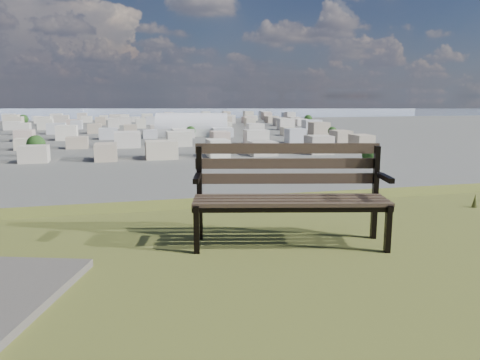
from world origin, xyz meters
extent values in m
cube|color=#443927|center=(-0.54, 2.10, 25.45)|extent=(1.82, 0.51, 0.04)
cube|color=#443927|center=(-0.51, 2.22, 25.45)|extent=(1.82, 0.51, 0.04)
cube|color=#443927|center=(-0.48, 2.34, 25.45)|extent=(1.82, 0.51, 0.04)
cube|color=#443927|center=(-0.45, 2.46, 25.45)|extent=(1.82, 0.51, 0.04)
cube|color=#443927|center=(-0.44, 2.54, 25.62)|extent=(1.81, 0.46, 0.10)
cube|color=#443927|center=(-0.43, 2.56, 25.77)|extent=(1.81, 0.46, 0.10)
cube|color=#443927|center=(-0.42, 2.59, 25.91)|extent=(1.81, 0.46, 0.10)
cube|color=black|center=(-1.40, 2.28, 25.23)|extent=(0.06, 0.07, 0.45)
cube|color=black|center=(-1.30, 2.71, 25.47)|extent=(0.06, 0.07, 0.95)
cube|color=black|center=(-1.36, 2.48, 25.42)|extent=(0.17, 0.51, 0.05)
cube|color=black|center=(-1.37, 2.43, 25.68)|extent=(0.13, 0.37, 0.05)
cube|color=black|center=(0.32, 1.88, 25.23)|extent=(0.06, 0.07, 0.45)
cube|color=black|center=(0.42, 2.31, 25.47)|extent=(0.06, 0.07, 0.95)
cube|color=black|center=(0.36, 2.08, 25.42)|extent=(0.17, 0.51, 0.05)
cube|color=black|center=(0.35, 2.03, 25.68)|extent=(0.13, 0.37, 0.05)
cube|color=black|center=(-0.54, 2.09, 25.41)|extent=(1.81, 0.46, 0.04)
cube|color=black|center=(-0.45, 2.47, 25.41)|extent=(1.81, 0.46, 0.04)
cone|color=brown|center=(2.40, 3.20, 25.09)|extent=(0.08, 0.08, 0.18)
cube|color=silver|center=(42.94, 313.94, 2.64)|extent=(50.81, 30.19, 5.28)
cylinder|color=white|center=(42.94, 313.94, 5.28)|extent=(50.81, 30.19, 20.06)
cube|color=#B7AC9D|center=(-36.00, 200.00, 3.50)|extent=(11.00, 11.00, 7.00)
cube|color=#BDA596|center=(-12.00, 200.00, 3.50)|extent=(11.00, 11.00, 7.00)
cube|color=#B5B5BA|center=(12.00, 200.00, 3.50)|extent=(11.00, 11.00, 7.00)
cube|color=#C1B59D|center=(36.00, 200.00, 3.50)|extent=(11.00, 11.00, 7.00)
cube|color=tan|center=(60.00, 200.00, 3.50)|extent=(11.00, 11.00, 7.00)
cube|color=beige|center=(84.00, 200.00, 3.50)|extent=(11.00, 11.00, 7.00)
cube|color=beige|center=(108.00, 200.00, 3.50)|extent=(11.00, 11.00, 7.00)
cube|color=#B5B5BA|center=(-48.00, 250.00, 3.50)|extent=(11.00, 11.00, 7.00)
cube|color=#C1B59D|center=(-24.00, 250.00, 3.50)|extent=(11.00, 11.00, 7.00)
cube|color=tan|center=(0.00, 250.00, 3.50)|extent=(11.00, 11.00, 7.00)
cube|color=beige|center=(24.00, 250.00, 3.50)|extent=(11.00, 11.00, 7.00)
cube|color=beige|center=(48.00, 250.00, 3.50)|extent=(11.00, 11.00, 7.00)
cube|color=beige|center=(72.00, 250.00, 3.50)|extent=(11.00, 11.00, 7.00)
cube|color=#B7AC9D|center=(96.00, 250.00, 3.50)|extent=(11.00, 11.00, 7.00)
cube|color=#BDA596|center=(120.00, 250.00, 3.50)|extent=(11.00, 11.00, 7.00)
cube|color=beige|center=(-60.00, 300.00, 3.50)|extent=(11.00, 11.00, 7.00)
cube|color=beige|center=(-36.00, 300.00, 3.50)|extent=(11.00, 11.00, 7.00)
cube|color=beige|center=(-12.00, 300.00, 3.50)|extent=(11.00, 11.00, 7.00)
cube|color=#B7AC9D|center=(12.00, 300.00, 3.50)|extent=(11.00, 11.00, 7.00)
cube|color=#BDA596|center=(36.00, 300.00, 3.50)|extent=(11.00, 11.00, 7.00)
cube|color=#B5B5BA|center=(60.00, 300.00, 3.50)|extent=(11.00, 11.00, 7.00)
cube|color=#C1B59D|center=(84.00, 300.00, 3.50)|extent=(11.00, 11.00, 7.00)
cube|color=tan|center=(108.00, 300.00, 3.50)|extent=(11.00, 11.00, 7.00)
cube|color=beige|center=(132.00, 300.00, 3.50)|extent=(11.00, 11.00, 7.00)
cube|color=#BDA596|center=(-72.00, 350.00, 3.50)|extent=(11.00, 11.00, 7.00)
cube|color=#B5B5BA|center=(-48.00, 350.00, 3.50)|extent=(11.00, 11.00, 7.00)
cube|color=#C1B59D|center=(-24.00, 350.00, 3.50)|extent=(11.00, 11.00, 7.00)
cube|color=tan|center=(0.00, 350.00, 3.50)|extent=(11.00, 11.00, 7.00)
cube|color=beige|center=(24.00, 350.00, 3.50)|extent=(11.00, 11.00, 7.00)
cube|color=beige|center=(48.00, 350.00, 3.50)|extent=(11.00, 11.00, 7.00)
cube|color=beige|center=(72.00, 350.00, 3.50)|extent=(11.00, 11.00, 7.00)
cube|color=#B7AC9D|center=(96.00, 350.00, 3.50)|extent=(11.00, 11.00, 7.00)
cube|color=#BDA596|center=(120.00, 350.00, 3.50)|extent=(11.00, 11.00, 7.00)
cube|color=#B5B5BA|center=(144.00, 350.00, 3.50)|extent=(11.00, 11.00, 7.00)
cube|color=beige|center=(-84.00, 400.00, 3.50)|extent=(11.00, 11.00, 7.00)
cube|color=beige|center=(-60.00, 400.00, 3.50)|extent=(11.00, 11.00, 7.00)
cube|color=#B7AC9D|center=(-36.00, 400.00, 3.50)|extent=(11.00, 11.00, 7.00)
cube|color=#BDA596|center=(-12.00, 400.00, 3.50)|extent=(11.00, 11.00, 7.00)
cube|color=#B5B5BA|center=(12.00, 400.00, 3.50)|extent=(11.00, 11.00, 7.00)
cube|color=#C1B59D|center=(36.00, 400.00, 3.50)|extent=(11.00, 11.00, 7.00)
cube|color=tan|center=(60.00, 400.00, 3.50)|extent=(11.00, 11.00, 7.00)
cube|color=beige|center=(84.00, 400.00, 3.50)|extent=(11.00, 11.00, 7.00)
cube|color=beige|center=(108.00, 400.00, 3.50)|extent=(11.00, 11.00, 7.00)
cube|color=beige|center=(132.00, 400.00, 3.50)|extent=(11.00, 11.00, 7.00)
cube|color=#B7AC9D|center=(156.00, 400.00, 3.50)|extent=(11.00, 11.00, 7.00)
cube|color=tan|center=(-96.00, 450.00, 3.50)|extent=(11.00, 11.00, 7.00)
cube|color=beige|center=(-72.00, 450.00, 3.50)|extent=(11.00, 11.00, 7.00)
cube|color=beige|center=(-48.00, 450.00, 3.50)|extent=(11.00, 11.00, 7.00)
cube|color=beige|center=(-24.00, 450.00, 3.50)|extent=(11.00, 11.00, 7.00)
cube|color=#B7AC9D|center=(0.00, 450.00, 3.50)|extent=(11.00, 11.00, 7.00)
cube|color=#BDA596|center=(24.00, 450.00, 3.50)|extent=(11.00, 11.00, 7.00)
cube|color=#B5B5BA|center=(48.00, 450.00, 3.50)|extent=(11.00, 11.00, 7.00)
cube|color=#C1B59D|center=(72.00, 450.00, 3.50)|extent=(11.00, 11.00, 7.00)
cube|color=tan|center=(96.00, 450.00, 3.50)|extent=(11.00, 11.00, 7.00)
cube|color=beige|center=(120.00, 450.00, 3.50)|extent=(11.00, 11.00, 7.00)
cube|color=beige|center=(144.00, 450.00, 3.50)|extent=(11.00, 11.00, 7.00)
cube|color=beige|center=(168.00, 450.00, 3.50)|extent=(11.00, 11.00, 7.00)
cube|color=#C1B59D|center=(-108.00, 500.00, 3.50)|extent=(11.00, 11.00, 7.00)
cube|color=tan|center=(-84.00, 500.00, 3.50)|extent=(11.00, 11.00, 7.00)
cube|color=beige|center=(-60.00, 500.00, 3.50)|extent=(11.00, 11.00, 7.00)
cube|color=beige|center=(-36.00, 500.00, 3.50)|extent=(11.00, 11.00, 7.00)
cube|color=beige|center=(-12.00, 500.00, 3.50)|extent=(11.00, 11.00, 7.00)
cube|color=#B7AC9D|center=(12.00, 500.00, 3.50)|extent=(11.00, 11.00, 7.00)
cube|color=#BDA596|center=(36.00, 500.00, 3.50)|extent=(11.00, 11.00, 7.00)
cube|color=#B5B5BA|center=(60.00, 500.00, 3.50)|extent=(11.00, 11.00, 7.00)
cube|color=#C1B59D|center=(84.00, 500.00, 3.50)|extent=(11.00, 11.00, 7.00)
cube|color=tan|center=(108.00, 500.00, 3.50)|extent=(11.00, 11.00, 7.00)
cube|color=beige|center=(132.00, 500.00, 3.50)|extent=(11.00, 11.00, 7.00)
cube|color=beige|center=(156.00, 500.00, 3.50)|extent=(11.00, 11.00, 7.00)
cube|color=beige|center=(180.00, 500.00, 3.50)|extent=(11.00, 11.00, 7.00)
cube|color=#C1B59D|center=(-120.00, 550.00, 3.50)|extent=(11.00, 11.00, 7.00)
cube|color=tan|center=(-96.00, 550.00, 3.50)|extent=(11.00, 11.00, 7.00)
cube|color=beige|center=(-72.00, 550.00, 3.50)|extent=(11.00, 11.00, 7.00)
cube|color=beige|center=(-48.00, 550.00, 3.50)|extent=(11.00, 11.00, 7.00)
cube|color=beige|center=(-24.00, 550.00, 3.50)|extent=(11.00, 11.00, 7.00)
cube|color=#B7AC9D|center=(0.00, 550.00, 3.50)|extent=(11.00, 11.00, 7.00)
cube|color=#BDA596|center=(24.00, 550.00, 3.50)|extent=(11.00, 11.00, 7.00)
cube|color=#B5B5BA|center=(48.00, 550.00, 3.50)|extent=(11.00, 11.00, 7.00)
cube|color=#C1B59D|center=(72.00, 550.00, 3.50)|extent=(11.00, 11.00, 7.00)
cube|color=tan|center=(96.00, 550.00, 3.50)|extent=(11.00, 11.00, 7.00)
cube|color=beige|center=(120.00, 550.00, 3.50)|extent=(11.00, 11.00, 7.00)
cube|color=beige|center=(144.00, 550.00, 3.50)|extent=(11.00, 11.00, 7.00)
cube|color=beige|center=(168.00, 550.00, 3.50)|extent=(11.00, 11.00, 7.00)
cube|color=#B7AC9D|center=(192.00, 550.00, 3.50)|extent=(11.00, 11.00, 7.00)
cylinder|color=#312018|center=(90.00, 160.00, 1.05)|extent=(0.80, 0.80, 2.10)
sphere|color=black|center=(90.00, 160.00, 4.20)|extent=(6.30, 6.30, 6.30)
cylinder|color=#312018|center=(-40.00, 220.00, 1.35)|extent=(0.80, 0.80, 2.70)
sphere|color=black|center=(-40.00, 220.00, 5.40)|extent=(8.10, 8.10, 8.10)
cylinder|color=#312018|center=(130.00, 280.00, 0.97)|extent=(0.80, 0.80, 1.95)
sphere|color=black|center=(130.00, 280.00, 3.90)|extent=(5.85, 5.85, 5.85)
cylinder|color=#312018|center=(60.00, 400.00, 1.12)|extent=(0.80, 0.80, 2.25)
sphere|color=black|center=(60.00, 400.00, 4.50)|extent=(6.75, 6.75, 6.75)
cylinder|color=#312018|center=(-90.00, 460.00, 1.43)|extent=(0.80, 0.80, 2.85)
sphere|color=black|center=(-90.00, 460.00, 5.70)|extent=(8.55, 8.55, 8.55)
cylinder|color=#312018|center=(40.00, 300.00, 1.05)|extent=(0.80, 0.80, 2.10)
sphere|color=black|center=(40.00, 300.00, 4.20)|extent=(6.30, 6.30, 6.30)
cylinder|color=#312018|center=(170.00, 420.00, 1.27)|extent=(0.80, 0.80, 2.55)
sphere|color=black|center=(170.00, 420.00, 5.10)|extent=(7.65, 7.65, 7.65)
cube|color=#8997AE|center=(0.00, 900.00, 0.00)|extent=(2400.00, 700.00, 0.12)
cube|color=#939EB7|center=(150.00, 1390.00, 22.50)|extent=(700.00, 220.00, 45.00)
cube|color=#939EB7|center=(650.00, 1430.00, 30.00)|extent=(500.00, 220.00, 60.00)
camera|label=1|loc=(-2.01, -1.84, 26.43)|focal=35.00mm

